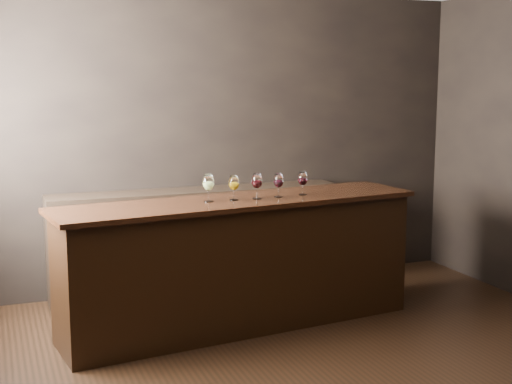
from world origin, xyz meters
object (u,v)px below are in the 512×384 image
object	(u,v)px
glass_red_a	(257,181)
glass_red_c	(303,179)
glass_red_b	(279,181)
glass_white	(208,183)
bar_counter	(240,266)
glass_amber	(234,184)
back_bar_shelf	(198,241)

from	to	relation	value
glass_red_a	glass_red_c	xyz separation A→B (m)	(0.42, 0.05, -0.01)
glass_red_a	glass_red_b	bearing A→B (deg)	5.96
glass_white	glass_red_b	distance (m)	0.60
bar_counter	glass_red_b	bearing A→B (deg)	-8.28
glass_amber	glass_red_b	bearing A→B (deg)	1.33
glass_red_c	glass_red_b	bearing A→B (deg)	-171.89
glass_red_a	glass_white	bearing A→B (deg)	178.93
glass_white	glass_amber	xyz separation A→B (m)	(0.21, 0.00, -0.02)
glass_red_c	glass_red_a	bearing A→B (deg)	-172.87
glass_white	glass_red_c	bearing A→B (deg)	3.16
glass_red_a	glass_amber	bearing A→B (deg)	176.60
glass_red_a	back_bar_shelf	bearing A→B (deg)	100.74
back_bar_shelf	glass_red_a	distance (m)	1.26
glass_amber	glass_red_c	size ratio (longest dim) A/B	1.01
back_bar_shelf	glass_red_a	bearing A→B (deg)	-79.26
glass_white	glass_amber	distance (m)	0.21
glass_red_b	glass_amber	bearing A→B (deg)	-178.67
bar_counter	glass_amber	distance (m)	0.68
glass_red_a	glass_red_b	distance (m)	0.20
glass_amber	glass_red_c	distance (m)	0.62
glass_white	glass_red_a	distance (m)	0.40
back_bar_shelf	glass_red_a	xyz separation A→B (m)	(0.20, -1.04, 0.70)
back_bar_shelf	glass_white	world-z (taller)	glass_white
glass_white	glass_red_a	bearing A→B (deg)	-1.07
glass_white	bar_counter	bearing A→B (deg)	4.38
back_bar_shelf	glass_red_b	distance (m)	1.29
bar_counter	glass_red_c	world-z (taller)	glass_red_c
back_bar_shelf	glass_amber	distance (m)	1.23
glass_amber	glass_red_a	bearing A→B (deg)	-3.40
glass_white	glass_red_a	size ratio (longest dim) A/B	1.05
glass_white	glass_red_c	size ratio (longest dim) A/B	1.13
bar_counter	glass_red_a	xyz separation A→B (m)	(0.14, -0.03, 0.68)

